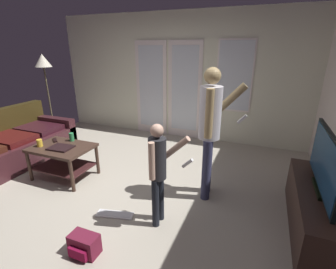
{
  "coord_description": "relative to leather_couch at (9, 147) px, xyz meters",
  "views": [
    {
      "loc": [
        1.78,
        -2.36,
        1.89
      ],
      "look_at": [
        0.76,
        0.2,
        0.89
      ],
      "focal_mm": 25.96,
      "sensor_mm": 36.0,
      "label": 1
    }
  ],
  "objects": [
    {
      "name": "person_adult",
      "position": [
        3.36,
        0.29,
        0.72
      ],
      "size": [
        0.55,
        0.51,
        1.68
      ],
      "color": "#313250",
      "rests_on": "ground_plane"
    },
    {
      "name": "person_child",
      "position": [
        2.98,
        -0.45,
        0.41
      ],
      "size": [
        0.45,
        0.32,
        1.18
      ],
      "color": "black",
      "rests_on": "ground_plane"
    },
    {
      "name": "leather_couch",
      "position": [
        0.0,
        0.0,
        0.0
      ],
      "size": [
        0.97,
        2.06,
        0.87
      ],
      "color": "#3C1D21",
      "rests_on": "ground_plane"
    },
    {
      "name": "wall_back_with_doors",
      "position": [
        2.16,
        2.4,
        0.97
      ],
      "size": [
        5.51,
        0.09,
        2.6
      ],
      "color": "silver",
      "rests_on": "ground_plane"
    },
    {
      "name": "cup_near_edge",
      "position": [
        0.93,
        -0.15,
        0.27
      ],
      "size": [
        0.08,
        0.08,
        0.11
      ],
      "primitive_type": "cylinder",
      "color": "gold",
      "rests_on": "coffee_table"
    },
    {
      "name": "laptop_closed",
      "position": [
        1.28,
        -0.1,
        0.23
      ],
      "size": [
        0.34,
        0.27,
        0.02
      ],
      "primitive_type": "cube",
      "rotation": [
        0.0,
        0.0,
        0.07
      ],
      "color": "black",
      "rests_on": "coffee_table"
    },
    {
      "name": "tv_stand",
      "position": [
        4.57,
        0.06,
        -0.04
      ],
      "size": [
        0.42,
        1.52,
        0.49
      ],
      "color": "#37251E",
      "rests_on": "ground_plane"
    },
    {
      "name": "tv_remote_black",
      "position": [
        0.96,
        0.1,
        0.23
      ],
      "size": [
        0.17,
        0.14,
        0.02
      ],
      "primitive_type": "cube",
      "rotation": [
        0.0,
        0.0,
        -0.66
      ],
      "color": "black",
      "rests_on": "coffee_table"
    },
    {
      "name": "flat_screen_tv",
      "position": [
        4.57,
        0.06,
        0.52
      ],
      "size": [
        0.08,
        1.21,
        0.62
      ],
      "color": "black",
      "rests_on": "tv_stand"
    },
    {
      "name": "cup_by_laptop",
      "position": [
        1.21,
        0.2,
        0.28
      ],
      "size": [
        0.07,
        0.07,
        0.13
      ],
      "primitive_type": "cylinder",
      "color": "#2C864B",
      "rests_on": "coffee_table"
    },
    {
      "name": "loose_keyboard",
      "position": [
        2.45,
        -0.54,
        -0.28
      ],
      "size": [
        0.46,
        0.23,
        0.02
      ],
      "color": "white",
      "rests_on": "ground_plane"
    },
    {
      "name": "ground_plane",
      "position": [
        2.14,
        -0.17,
        -0.3
      ],
      "size": [
        5.51,
        5.22,
        0.02
      ],
      "primitive_type": "cube",
      "color": "#A9A190"
    },
    {
      "name": "coffee_table",
      "position": [
        1.23,
        -0.04,
        0.08
      ],
      "size": [
        0.87,
        0.62,
        0.5
      ],
      "color": "#3D2920",
      "rests_on": "ground_plane"
    },
    {
      "name": "backpack",
      "position": [
        2.5,
        -1.13,
        -0.19
      ],
      "size": [
        0.28,
        0.2,
        0.21
      ],
      "color": "maroon",
      "rests_on": "ground_plane"
    },
    {
      "name": "floor_lamp",
      "position": [
        -0.34,
        1.29,
        1.23
      ],
      "size": [
        0.32,
        0.32,
        1.76
      ],
      "color": "#352D2A",
      "rests_on": "ground_plane"
    }
  ]
}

